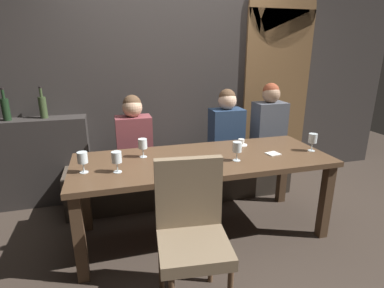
% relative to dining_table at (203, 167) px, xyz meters
% --- Properties ---
extents(ground, '(9.00, 9.00, 0.00)m').
position_rel_dining_table_xyz_m(ground, '(0.00, 0.00, -0.65)').
color(ground, '#382D26').
extents(back_wall_tiled, '(6.00, 0.12, 3.00)m').
position_rel_dining_table_xyz_m(back_wall_tiled, '(0.00, 1.22, 0.85)').
color(back_wall_tiled, '#383330').
rests_on(back_wall_tiled, ground).
extents(arched_door, '(0.90, 0.05, 2.55)m').
position_rel_dining_table_xyz_m(arched_door, '(1.35, 1.15, 0.71)').
color(arched_door, brown).
rests_on(arched_door, ground).
extents(back_counter, '(1.10, 0.28, 0.95)m').
position_rel_dining_table_xyz_m(back_counter, '(-1.55, 1.04, -0.18)').
color(back_counter, '#2F2B29').
rests_on(back_counter, ground).
extents(dining_table, '(2.20, 0.84, 0.74)m').
position_rel_dining_table_xyz_m(dining_table, '(0.00, 0.00, 0.00)').
color(dining_table, '#493422').
rests_on(dining_table, ground).
extents(banquette_bench, '(2.50, 0.44, 0.45)m').
position_rel_dining_table_xyz_m(banquette_bench, '(0.00, 0.70, -0.42)').
color(banquette_bench, '#312A23').
rests_on(banquette_bench, ground).
extents(chair_near_side, '(0.48, 0.48, 0.98)m').
position_rel_dining_table_xyz_m(chair_near_side, '(-0.31, -0.72, -0.09)').
color(chair_near_side, brown).
rests_on(chair_near_side, ground).
extents(diner_redhead, '(0.36, 0.24, 0.75)m').
position_rel_dining_table_xyz_m(diner_redhead, '(-0.52, 0.72, 0.15)').
color(diner_redhead, brown).
rests_on(diner_redhead, banquette_bench).
extents(diner_bearded, '(0.36, 0.24, 0.78)m').
position_rel_dining_table_xyz_m(diner_bearded, '(0.50, 0.70, 0.17)').
color(diner_bearded, navy).
rests_on(diner_bearded, banquette_bench).
extents(diner_far_end, '(0.36, 0.24, 0.83)m').
position_rel_dining_table_xyz_m(diner_far_end, '(1.03, 0.72, 0.19)').
color(diner_far_end, '#4C515B').
rests_on(diner_far_end, banquette_bench).
extents(wine_bottle_dark_red, '(0.08, 0.08, 0.33)m').
position_rel_dining_table_xyz_m(wine_bottle_dark_red, '(-1.75, 1.03, 0.42)').
color(wine_bottle_dark_red, black).
rests_on(wine_bottle_dark_red, back_counter).
extents(wine_bottle_pale_label, '(0.08, 0.08, 0.33)m').
position_rel_dining_table_xyz_m(wine_bottle_pale_label, '(-1.41, 1.05, 0.42)').
color(wine_bottle_pale_label, '#384728').
rests_on(wine_bottle_pale_label, back_counter).
extents(wine_glass_far_right, '(0.08, 0.08, 0.16)m').
position_rel_dining_table_xyz_m(wine_glass_far_right, '(-0.73, -0.13, 0.20)').
color(wine_glass_far_right, silver).
rests_on(wine_glass_far_right, dining_table).
extents(wine_glass_center_front, '(0.08, 0.08, 0.16)m').
position_rel_dining_table_xyz_m(wine_glass_center_front, '(-0.97, -0.07, 0.20)').
color(wine_glass_center_front, silver).
rests_on(wine_glass_center_front, dining_table).
extents(wine_glass_end_right, '(0.08, 0.08, 0.16)m').
position_rel_dining_table_xyz_m(wine_glass_end_right, '(-0.50, 0.15, 0.20)').
color(wine_glass_end_right, silver).
rests_on(wine_glass_end_right, dining_table).
extents(wine_glass_end_left, '(0.08, 0.08, 0.16)m').
position_rel_dining_table_xyz_m(wine_glass_end_left, '(0.25, -0.15, 0.20)').
color(wine_glass_end_left, silver).
rests_on(wine_glass_end_left, dining_table).
extents(wine_glass_near_right, '(0.08, 0.08, 0.16)m').
position_rel_dining_table_xyz_m(wine_glass_near_right, '(1.02, -0.10, 0.20)').
color(wine_glass_near_right, silver).
rests_on(wine_glass_near_right, dining_table).
extents(espresso_cup, '(0.12, 0.12, 0.06)m').
position_rel_dining_table_xyz_m(espresso_cup, '(0.46, 0.23, 0.11)').
color(espresso_cup, white).
rests_on(espresso_cup, dining_table).
extents(folded_napkin, '(0.13, 0.12, 0.01)m').
position_rel_dining_table_xyz_m(folded_napkin, '(0.63, -0.08, 0.09)').
color(folded_napkin, silver).
rests_on(folded_napkin, dining_table).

